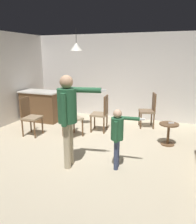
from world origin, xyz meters
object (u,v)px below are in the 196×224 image
object	(u,v)px
kitchen_counter	(41,106)
dining_chair_near_wall	(29,115)
person_child	(118,132)
person_adult	(68,112)
dining_chair_spare	(102,112)
spare_remote_on_table	(171,123)
dining_chair_by_counter	(149,109)
side_table_by_couch	(168,131)
dining_chair_centre_back	(71,115)

from	to	relation	value
kitchen_counter	dining_chair_near_wall	bearing A→B (deg)	-68.87
person_child	dining_chair_near_wall	distance (m)	2.79
person_adult	dining_chair_spare	bearing A→B (deg)	172.30
kitchen_counter	person_adult	bearing A→B (deg)	-47.07
kitchen_counter	spare_remote_on_table	distance (m)	4.02
kitchen_counter	dining_chair_near_wall	xyz separation A→B (m)	(0.48, -1.24, 0.07)
dining_chair_by_counter	spare_remote_on_table	world-z (taller)	dining_chair_by_counter
side_table_by_couch	dining_chair_spare	size ratio (longest dim) A/B	0.52
dining_chair_centre_back	spare_remote_on_table	distance (m)	2.46
side_table_by_couch	person_child	bearing A→B (deg)	-118.77
dining_chair_spare	person_child	bearing A→B (deg)	-157.88
dining_chair_by_counter	spare_remote_on_table	distance (m)	1.33
dining_chair_spare	spare_remote_on_table	xyz separation A→B (m)	(1.82, -0.34, -0.01)
dining_chair_spare	spare_remote_on_table	distance (m)	1.85
person_adult	dining_chair_spare	size ratio (longest dim) A/B	1.72
kitchen_counter	dining_chair_centre_back	world-z (taller)	dining_chair_centre_back
kitchen_counter	dining_chair_spare	bearing A→B (deg)	-8.62
person_child	dining_chair_spare	size ratio (longest dim) A/B	1.13
dining_chair_near_wall	side_table_by_couch	bearing A→B (deg)	97.09
dining_chair_by_counter	dining_chair_near_wall	xyz separation A→B (m)	(-2.84, -1.73, 0.00)
side_table_by_couch	dining_chair_spare	distance (m)	1.82
person_child	dining_chair_near_wall	xyz separation A→B (m)	(-2.62, 0.94, -0.16)
side_table_by_couch	dining_chair_spare	xyz separation A→B (m)	(-1.77, 0.36, 0.22)
side_table_by_couch	dining_chair_centre_back	world-z (taller)	dining_chair_centre_back
kitchen_counter	dining_chair_by_counter	distance (m)	3.35
side_table_by_couch	person_child	distance (m)	1.74
kitchen_counter	person_adult	xyz separation A→B (m)	(2.23, -2.40, 0.59)
person_adult	dining_chair_by_counter	size ratio (longest dim) A/B	1.72
person_adult	dining_chair_centre_back	world-z (taller)	person_adult
side_table_by_couch	person_adult	distance (m)	2.52
kitchen_counter	dining_chair_centre_back	xyz separation A→B (m)	(1.51, -0.93, 0.07)
dining_chair_centre_back	spare_remote_on_table	xyz separation A→B (m)	(2.45, 0.26, -0.01)
kitchen_counter	person_child	xyz separation A→B (m)	(3.10, -2.18, 0.23)
person_adult	dining_chair_near_wall	xyz separation A→B (m)	(-1.75, 1.16, -0.52)
side_table_by_couch	person_adult	world-z (taller)	person_adult
person_child	spare_remote_on_table	size ratio (longest dim) A/B	8.72
dining_chair_centre_back	spare_remote_on_table	bearing A→B (deg)	121.88
dining_chair_centre_back	person_child	bearing A→B (deg)	77.75
side_table_by_couch	dining_chair_near_wall	bearing A→B (deg)	-170.86
person_child	dining_chair_by_counter	world-z (taller)	person_child
side_table_by_couch	dining_chair_centre_back	size ratio (longest dim) A/B	0.52
kitchen_counter	spare_remote_on_table	bearing A→B (deg)	-9.60
dining_chair_near_wall	dining_chair_spare	xyz separation A→B (m)	(1.67, 0.91, 0.00)
kitchen_counter	dining_chair_spare	xyz separation A→B (m)	(2.15, -0.33, 0.07)
person_adult	dining_chair_spare	world-z (taller)	person_adult
kitchen_counter	spare_remote_on_table	size ratio (longest dim) A/B	9.69
person_child	dining_chair_by_counter	xyz separation A→B (m)	(0.21, 2.67, -0.16)
dining_chair_by_counter	dining_chair_near_wall	distance (m)	3.32
dining_chair_spare	dining_chair_centre_back	bearing A→B (deg)	128.23
kitchen_counter	dining_chair_centre_back	distance (m)	1.78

